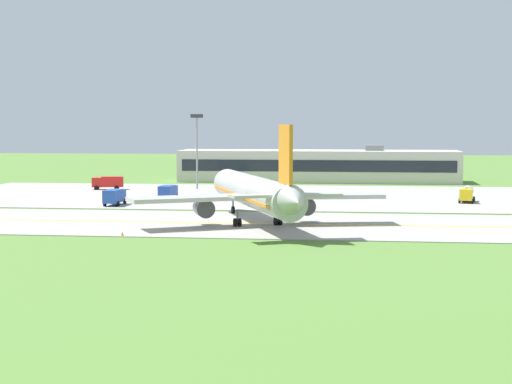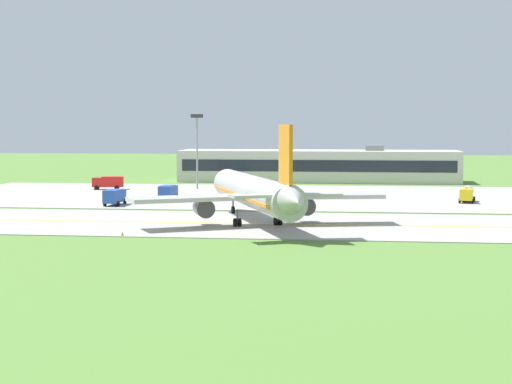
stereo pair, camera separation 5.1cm
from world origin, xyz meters
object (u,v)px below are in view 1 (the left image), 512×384
(service_truck_baggage, at_px, (467,193))
(apron_light_mast, at_px, (197,142))
(service_truck_fuel, at_px, (108,182))
(service_truck_catering, at_px, (168,192))
(airplane_lead, at_px, (255,193))
(service_truck_pushback, at_px, (114,196))

(service_truck_baggage, height_order, apron_light_mast, apron_light_mast)
(service_truck_fuel, bearing_deg, service_truck_catering, -51.44)
(apron_light_mast, bearing_deg, service_truck_fuel, -168.35)
(airplane_lead, relative_size, service_truck_baggage, 6.10)
(airplane_lead, height_order, apron_light_mast, apron_light_mast)
(service_truck_fuel, xyz_separation_m, apron_light_mast, (16.94, 3.49, 7.79))
(airplane_lead, bearing_deg, service_truck_fuel, 123.93)
(service_truck_baggage, height_order, service_truck_pushback, service_truck_baggage)
(service_truck_fuel, bearing_deg, apron_light_mast, 11.65)
(airplane_lead, distance_m, service_truck_baggage, 45.70)
(service_truck_catering, xyz_separation_m, service_truck_pushback, (-6.30, -9.62, 0.00))
(service_truck_catering, distance_m, apron_light_mast, 25.94)
(apron_light_mast, bearing_deg, service_truck_baggage, -24.50)
(service_truck_pushback, bearing_deg, service_truck_catering, 56.79)
(service_truck_fuel, relative_size, apron_light_mast, 0.43)
(service_truck_baggage, xyz_separation_m, service_truck_fuel, (-65.92, 18.82, -0.00))
(service_truck_baggage, relative_size, service_truck_pushback, 1.04)
(airplane_lead, relative_size, service_truck_catering, 6.36)
(apron_light_mast, bearing_deg, service_truck_catering, -90.01)
(service_truck_catering, relative_size, service_truck_pushback, 1.00)
(service_truck_fuel, relative_size, service_truck_catering, 1.05)
(airplane_lead, height_order, service_truck_fuel, airplane_lead)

